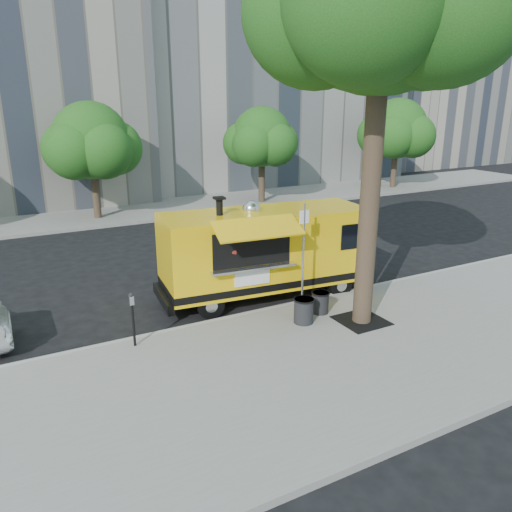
# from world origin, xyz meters

# --- Properties ---
(ground) EXTENTS (120.00, 120.00, 0.00)m
(ground) POSITION_xyz_m (0.00, 0.00, 0.00)
(ground) COLOR black
(ground) RESTS_ON ground
(sidewalk) EXTENTS (60.00, 6.00, 0.15)m
(sidewalk) POSITION_xyz_m (0.00, -4.00, 0.07)
(sidewalk) COLOR gray
(sidewalk) RESTS_ON ground
(curb) EXTENTS (60.00, 0.14, 0.16)m
(curb) POSITION_xyz_m (0.00, -0.93, 0.07)
(curb) COLOR #999993
(curb) RESTS_ON ground
(far_sidewalk) EXTENTS (60.00, 5.00, 0.15)m
(far_sidewalk) POSITION_xyz_m (0.00, 13.50, 0.07)
(far_sidewalk) COLOR gray
(far_sidewalk) RESTS_ON ground
(building_mid) EXTENTS (20.00, 14.00, 20.00)m
(building_mid) POSITION_xyz_m (12.00, 23.00, 10.00)
(building_mid) COLOR #99948F
(building_mid) RESTS_ON ground
(building_right) EXTENTS (16.00, 12.00, 16.00)m
(building_right) POSITION_xyz_m (30.00, 24.00, 8.00)
(building_right) COLOR #A49B89
(building_right) RESTS_ON ground
(tree_well) EXTENTS (1.20, 1.20, 0.02)m
(tree_well) POSITION_xyz_m (2.60, -2.80, 0.15)
(tree_well) COLOR black
(tree_well) RESTS_ON sidewalk
(far_tree_b) EXTENTS (3.60, 3.60, 5.50)m
(far_tree_b) POSITION_xyz_m (-1.00, 12.70, 3.83)
(far_tree_b) COLOR #33261C
(far_tree_b) RESTS_ON far_sidewalk
(far_tree_c) EXTENTS (3.24, 3.24, 5.21)m
(far_tree_c) POSITION_xyz_m (8.00, 12.40, 3.72)
(far_tree_c) COLOR #33261C
(far_tree_c) RESTS_ON far_sidewalk
(far_tree_d) EXTENTS (3.78, 3.78, 5.64)m
(far_tree_d) POSITION_xyz_m (18.00, 12.60, 3.89)
(far_tree_d) COLOR #33261C
(far_tree_d) RESTS_ON far_sidewalk
(sign_post) EXTENTS (0.28, 0.06, 3.00)m
(sign_post) POSITION_xyz_m (1.55, -1.55, 1.85)
(sign_post) COLOR silver
(sign_post) RESTS_ON sidewalk
(parking_meter) EXTENTS (0.11, 0.11, 1.33)m
(parking_meter) POSITION_xyz_m (-3.00, -1.35, 0.98)
(parking_meter) COLOR black
(parking_meter) RESTS_ON sidewalk
(food_truck) EXTENTS (6.51, 3.23, 3.12)m
(food_truck) POSITION_xyz_m (1.35, 0.17, 1.47)
(food_truck) COLOR yellow
(food_truck) RESTS_ON ground
(trash_bin_left) EXTENTS (0.55, 0.55, 0.66)m
(trash_bin_left) POSITION_xyz_m (1.21, -2.16, 0.50)
(trash_bin_left) COLOR black
(trash_bin_left) RESTS_ON sidewalk
(trash_bin_right) EXTENTS (0.49, 0.49, 0.59)m
(trash_bin_right) POSITION_xyz_m (1.95, -1.85, 0.47)
(trash_bin_right) COLOR black
(trash_bin_right) RESTS_ON sidewalk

